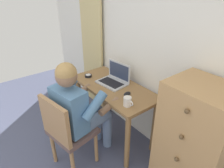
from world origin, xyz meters
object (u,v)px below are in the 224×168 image
Objects in this scene: chair at (67,130)px; computer_mouse at (127,94)px; desk_clock at (88,76)px; desk at (114,95)px; dresser at (193,146)px; person_seated at (80,108)px; laptop at (114,79)px; coffee_mug at (128,102)px.

chair is 8.82× the size of computer_mouse.
computer_mouse reaches higher than desk_clock.
computer_mouse is (0.25, -0.01, 0.14)m from desk.
person_seated is at bearing -150.27° from dresser.
laptop is at bearing 102.61° from chair.
computer_mouse is 0.65m from desk_clock.
desk_clock is 0.79m from coffee_mug.
computer_mouse reaches higher than desk.
chair is 2.40× the size of laptop.
dresser is 3.16× the size of laptop.
desk is 0.46m from coffee_mug.
desk_clock is 0.75× the size of coffee_mug.
chair is at bearing -77.39° from laptop.
laptop is at bearing 150.81° from computer_mouse.
computer_mouse is at bearing 8.25° from desk_clock.
dresser is 9.65× the size of coffee_mug.
dresser is 0.80m from computer_mouse.
dresser reaches higher than computer_mouse.
chair is 0.68m from coffee_mug.
dresser is at bearing 29.73° from person_seated.
computer_mouse is 1.11× the size of desk_clock.
dresser is at bearing 38.03° from chair.
dresser is at bearing -0.24° from laptop.
laptop is (-0.16, 0.73, 0.29)m from chair.
desk_clock is at bearing 139.79° from person_seated.
chair is at bearing -49.32° from desk_clock.
desk is 0.43m from desk_clock.
desk is at bearing -43.21° from laptop.
laptop is at bearing 103.74° from person_seated.
dresser reaches higher than desk.
dresser is at bearing 17.17° from coffee_mug.
computer_mouse is at bearing -12.73° from laptop.
desk is at bearing 15.22° from desk_clock.
laptop is (-1.10, 0.00, 0.20)m from dresser.
person_seated is 10.00× the size of coffee_mug.
person_seated is (-0.96, -0.55, 0.10)m from dresser.
person_seated is 12.00× the size of computer_mouse.
desk is at bearing 98.40° from person_seated.
coffee_mug is at bearing -162.83° from dresser.
chair reaches higher than coffee_mug.
dresser is 0.69m from coffee_mug.
laptop is 3.67× the size of computer_mouse.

